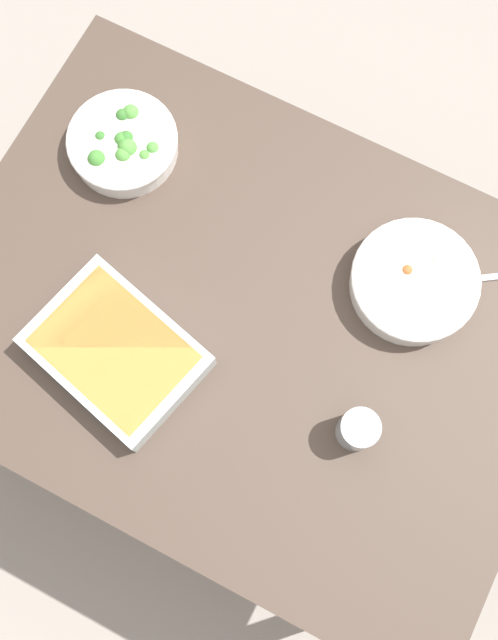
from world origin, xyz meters
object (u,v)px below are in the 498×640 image
Objects in this scene: broccoli_bowl at (123,143)px; drink_cup at (357,430)px; baking_dish at (116,352)px; spoon_by_broccoli at (113,165)px; spoon_by_stew at (399,304)px; stew_bowl at (414,282)px.

drink_cup is at bearing 155.28° from broccoli_bowl.
broccoli_bowl is 0.72m from drink_cup.
broccoli_bowl is at bearing -62.11° from baking_dish.
spoon_by_broccoli is at bearing -21.43° from drink_cup.
drink_cup is 0.26m from spoon_by_stew.
stew_bowl and baking_dish have the same top height.
spoon_by_stew is (-0.43, -0.33, -0.03)m from baking_dish.
stew_bowl reaches higher than spoon_by_broccoli.
stew_bowl is 0.30m from drink_cup.
broccoli_bowl is 0.64× the size of baking_dish.
stew_bowl is 2.88× the size of drink_cup.
broccoli_bowl is at bearing -24.72° from drink_cup.
broccoli_bowl is at bearing 0.02° from stew_bowl.
baking_dish is 0.54m from spoon_by_stew.
stew_bowl is 0.57m from baking_dish.
stew_bowl is at bearing -176.16° from spoon_by_broccoli.
drink_cup is (-0.66, 0.30, 0.01)m from broccoli_bowl.
baking_dish is at bearing 121.47° from spoon_by_broccoli.
spoon_by_broccoli is at bearing -0.01° from spoon_by_stew.
baking_dish is at bearing 37.75° from spoon_by_stew.
spoon_by_broccoli is (0.00, 0.04, -0.03)m from broccoli_bowl.
baking_dish is (0.44, 0.38, 0.00)m from stew_bowl.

